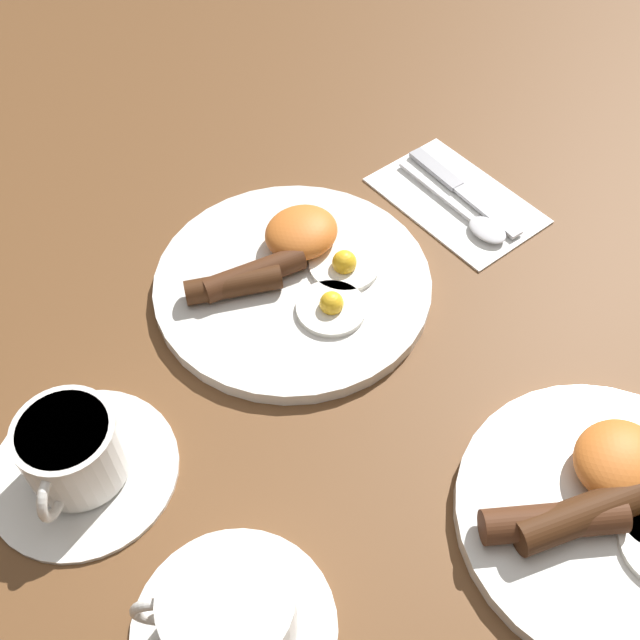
% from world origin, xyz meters
% --- Properties ---
extents(ground_plane, '(3.00, 3.00, 0.00)m').
position_xyz_m(ground_plane, '(0.00, 0.00, 0.00)').
color(ground_plane, brown).
extents(breakfast_plate_near, '(0.28, 0.28, 0.05)m').
position_xyz_m(breakfast_plate_near, '(-0.00, -0.00, 0.01)').
color(breakfast_plate_near, silver).
rests_on(breakfast_plate_near, ground_plane).
extents(breakfast_plate_far, '(0.25, 0.25, 0.05)m').
position_xyz_m(breakfast_plate_far, '(-0.02, 0.36, 0.01)').
color(breakfast_plate_far, silver).
rests_on(breakfast_plate_far, ground_plane).
extents(teacup_near, '(0.16, 0.16, 0.07)m').
position_xyz_m(teacup_near, '(0.27, 0.03, 0.03)').
color(teacup_near, silver).
rests_on(teacup_near, ground_plane).
extents(teacup_far, '(0.15, 0.15, 0.07)m').
position_xyz_m(teacup_far, '(0.25, 0.22, 0.03)').
color(teacup_far, silver).
rests_on(teacup_far, ground_plane).
extents(napkin, '(0.13, 0.19, 0.01)m').
position_xyz_m(napkin, '(-0.22, 0.03, 0.00)').
color(napkin, white).
rests_on(napkin, ground_plane).
extents(knife, '(0.04, 0.17, 0.01)m').
position_xyz_m(knife, '(-0.23, 0.02, 0.01)').
color(knife, silver).
rests_on(knife, napkin).
extents(spoon, '(0.04, 0.16, 0.01)m').
position_xyz_m(spoon, '(-0.20, 0.07, 0.01)').
color(spoon, silver).
rests_on(spoon, napkin).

